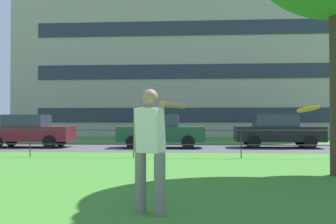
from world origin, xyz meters
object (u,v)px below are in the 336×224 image
car_black_far_right (278,131)px  apartment_building_background (192,25)px  car_maroon_far_left (29,131)px  person_thrower (150,146)px  car_dark_green_center (161,131)px  frisbee (309,109)px

car_black_far_right → apartment_building_background: size_ratio=0.14×
car_maroon_far_left → car_black_far_right: same height
person_thrower → car_dark_green_center: bearing=94.8°
person_thrower → car_dark_green_center: 14.05m
car_maroon_far_left → apartment_building_background: apartment_building_background is taller
car_dark_green_center → car_black_far_right: same height
person_thrower → frisbee: size_ratio=4.60×
frisbee → person_thrower: bearing=155.7°
car_black_far_right → apartment_building_background: 22.17m
frisbee → car_black_far_right: bearing=81.5°
car_dark_green_center → car_black_far_right: 5.45m
frisbee → apartment_building_background: (-2.08, 35.05, 8.58)m
car_maroon_far_left → apartment_building_background: bearing=70.1°
car_maroon_far_left → person_thrower: bearing=-62.0°
apartment_building_background → car_black_far_right: bearing=-77.5°
frisbee → car_dark_green_center: car_dark_green_center is taller
person_thrower → car_maroon_far_left: size_ratio=0.44×
frisbee → car_maroon_far_left: (-9.39, 14.83, -0.67)m
car_maroon_far_left → car_dark_green_center: 6.26m
person_thrower → car_dark_green_center: person_thrower is taller
apartment_building_background → person_thrower: bearing=-89.8°
car_black_far_right → apartment_building_background: apartment_building_background is taller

